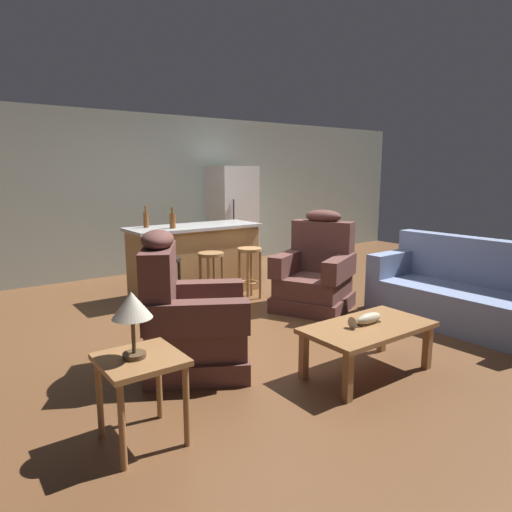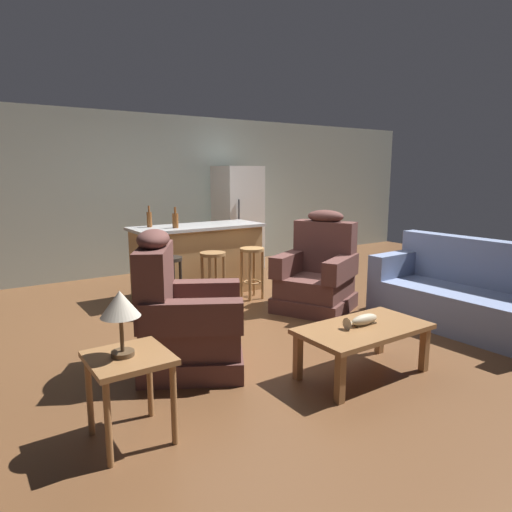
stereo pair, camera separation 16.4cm
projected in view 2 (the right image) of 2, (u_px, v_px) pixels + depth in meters
name	position (u px, v px, depth m)	size (l,w,h in m)	color
ground_plane	(253.00, 318.00, 5.25)	(12.00, 12.00, 0.00)	brown
back_wall	(148.00, 194.00, 7.56)	(12.00, 0.05, 2.60)	#939E93
coffee_table	(363.00, 333.00, 3.73)	(1.10, 0.60, 0.42)	olive
fish_figurine	(362.00, 321.00, 3.74)	(0.34, 0.10, 0.10)	#4C3823
couch	(465.00, 296.00, 4.94)	(0.91, 1.93, 0.94)	#707FA3
recliner_near_lamp	(183.00, 320.00, 3.88)	(1.15, 1.15, 1.20)	brown
recliner_near_island	(317.00, 275.00, 5.59)	(1.13, 1.13, 1.20)	brown
end_table	(129.00, 370.00, 2.80)	(0.48, 0.48, 0.56)	olive
table_lamp	(120.00, 307.00, 2.72)	(0.24, 0.24, 0.41)	#4C3823
kitchen_island	(198.00, 259.00, 6.26)	(1.80, 0.70, 0.95)	#AD7F4C
bar_stool_left	(169.00, 275.00, 5.37)	(0.32, 0.32, 0.68)	black
bar_stool_middle	(213.00, 269.00, 5.69)	(0.32, 0.32, 0.68)	olive
bar_stool_right	(252.00, 264.00, 6.01)	(0.32, 0.32, 0.68)	#A87A47
refrigerator	(238.00, 218.00, 7.93)	(0.70, 0.69, 1.76)	white
bottle_tall_green	(149.00, 219.00, 5.95)	(0.07, 0.07, 0.28)	brown
bottle_short_amber	(175.00, 220.00, 5.87)	(0.08, 0.08, 0.27)	brown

